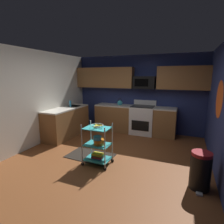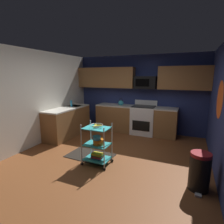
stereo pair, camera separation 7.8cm
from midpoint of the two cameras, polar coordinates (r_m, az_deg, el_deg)
The scene contains 18 objects.
floor at distance 4.45m, azimuth -0.23°, elevation -14.39°, with size 4.40×4.80×0.04m, color brown.
wall_back at distance 6.33m, azimuth 8.72°, elevation 5.71°, with size 4.52×0.06×2.60m, color navy.
wall_left at distance 5.35m, azimuth -22.73°, elevation 3.92°, with size 0.06×4.80×2.60m, color silver.
wall_right at distance 3.76m, azimuth 32.57°, elevation 0.19°, with size 0.06×4.80×2.60m, color navy.
wall_flower_decal at distance 4.19m, azimuth 31.44°, elevation 3.36°, with size 0.77×0.77×0.00m, color #E5591E.
counter_run at distance 5.99m, azimuth -0.54°, elevation -2.62°, with size 3.55×2.35×0.92m.
oven_range at distance 6.09m, azimuth 10.30°, elevation -2.42°, with size 0.76×0.65×1.10m.
upper_cabinets at distance 6.13m, azimuth 7.81°, elevation 10.70°, with size 4.40×0.33×0.70m.
microwave at distance 6.02m, azimuth 10.95°, elevation 9.16°, with size 0.70×0.39×0.40m.
rolling_cart at distance 3.98m, azimuth -4.22°, elevation -10.17°, with size 0.61×0.42×0.91m.
fruit_bowl at distance 3.84m, azimuth -4.31°, elevation -4.31°, with size 0.27×0.27×0.07m.
mixing_bowl_large at distance 3.94m, azimuth -3.70°, elevation -9.38°, with size 0.25×0.25×0.11m.
mixing_bowl_small at distance 3.88m, azimuth -4.27°, elevation -8.14°, with size 0.18×0.18×0.08m.
book_stack at distance 4.09m, azimuth -4.16°, elevation -13.65°, with size 0.25×0.20×0.12m.
kettle at distance 6.21m, azimuth 3.18°, elevation 2.90°, with size 0.21×0.18×0.26m.
dish_soap_bottle at distance 6.05m, azimuth -12.41°, elevation 2.64°, with size 0.06×0.06×0.20m, color #2D8CBF.
trash_can at distance 3.55m, azimuth 26.59°, elevation -16.48°, with size 0.34×0.42×0.66m.
floor_rug at distance 4.54m, azimuth -6.41°, elevation -13.51°, with size 1.10×0.70×0.01m, color black.
Camera 2 is at (1.65, -3.65, 1.92)m, focal length 28.84 mm.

